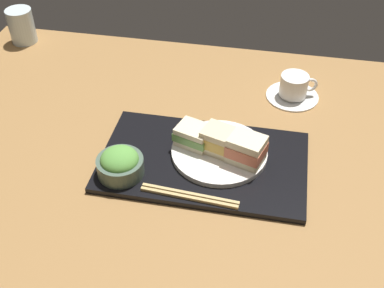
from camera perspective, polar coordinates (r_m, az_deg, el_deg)
ground_plane at (r=114.06cm, az=-0.71°, el=-1.75°), size 140.00×100.00×3.00cm
serving_tray at (r=110.20cm, az=1.36°, el=-2.06°), size 45.87×27.45×1.41cm
sandwich_plate at (r=110.45cm, az=3.16°, el=-1.08°), size 21.68×21.68×1.21cm
sandwich_near at (r=110.57cm, az=0.22°, el=1.03°), size 9.49×8.34×4.54cm
sandwich_middle at (r=108.17cm, az=3.23°, el=0.27°), size 9.34×8.18×5.67cm
sandwich_far at (r=106.28cm, az=6.35°, el=-0.63°), size 9.27×8.40×6.27cm
salad_bowl at (r=105.75cm, az=-8.37°, el=-2.26°), size 10.16×10.16×6.17cm
chopsticks_pair at (r=101.33cm, az=-0.29°, el=-6.07°), size 20.78×3.20×0.70cm
coffee_cup at (r=131.88cm, az=11.76°, el=6.37°), size 13.84×13.84×6.54cm
drinking_glass at (r=161.90cm, az=-19.22°, el=12.85°), size 7.77×7.77×10.43cm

